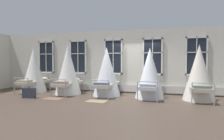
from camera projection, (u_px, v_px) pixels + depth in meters
name	position (u px, v px, depth m)	size (l,w,h in m)	color
ground	(127.00, 98.00, 8.60)	(28.10, 28.10, 0.00)	#4C3D33
back_wall_with_windows	(133.00, 61.00, 9.89)	(15.05, 0.10, 3.16)	beige
window_bank	(132.00, 73.00, 9.80)	(10.79, 0.10, 2.64)	black
cot_first	(34.00, 71.00, 10.16)	(1.27, 1.97, 2.29)	#9EA3A8
cot_second	(68.00, 70.00, 9.52)	(1.27, 1.96, 2.38)	#9EA3A8
cot_third	(107.00, 72.00, 9.07)	(1.27, 1.96, 2.24)	#9EA3A8
cot_fourth	(150.00, 74.00, 8.47)	(1.27, 1.96, 2.17)	#9EA3A8
cot_fifth	(199.00, 73.00, 7.97)	(1.27, 1.97, 2.26)	#9EA3A8
rug_second	(53.00, 99.00, 8.32)	(0.80, 0.56, 0.01)	brown
rug_third	(97.00, 101.00, 7.78)	(0.80, 0.56, 0.01)	#8E7A5B
suitcase_dark	(29.00, 93.00, 8.48)	(0.58, 0.27, 0.47)	#2D3342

